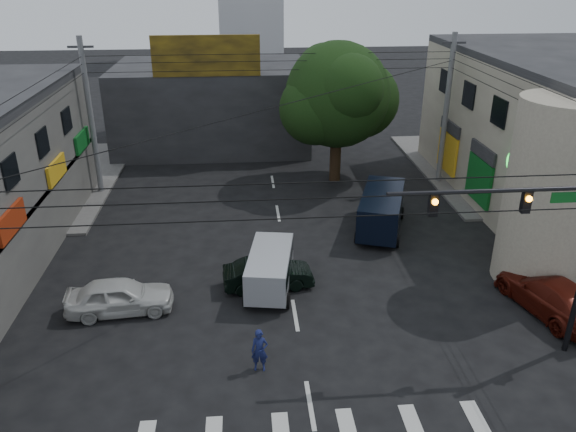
{
  "coord_description": "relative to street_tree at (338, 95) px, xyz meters",
  "views": [
    {
      "loc": [
        -1.85,
        -16.6,
        12.73
      ],
      "look_at": [
        -0.11,
        4.0,
        3.43
      ],
      "focal_mm": 35.0,
      "sensor_mm": 36.0,
      "label": 1
    }
  ],
  "objects": [
    {
      "name": "ground",
      "position": [
        -4.0,
        -17.0,
        -5.47
      ],
      "size": [
        160.0,
        160.0,
        0.0
      ],
      "primitive_type": "plane",
      "color": "black",
      "rests_on": "ground"
    },
    {
      "name": "sidewalk_far_right",
      "position": [
        14.0,
        1.0,
        -5.4
      ],
      "size": [
        16.0,
        16.0,
        0.15
      ],
      "primitive_type": "cube",
      "color": "#514F4C",
      "rests_on": "ground"
    },
    {
      "name": "corner_column",
      "position": [
        7.0,
        -13.0,
        -1.47
      ],
      "size": [
        4.0,
        4.0,
        8.0
      ],
      "primitive_type": "cylinder",
      "color": "gray",
      "rests_on": "ground"
    },
    {
      "name": "building_far",
      "position": [
        -8.0,
        9.0,
        -2.47
      ],
      "size": [
        14.0,
        10.0,
        6.0
      ],
      "primitive_type": "cube",
      "color": "#232326",
      "rests_on": "ground"
    },
    {
      "name": "billboard",
      "position": [
        -8.0,
        4.1,
        1.83
      ],
      "size": [
        7.0,
        0.3,
        2.6
      ],
      "primitive_type": "cube",
      "color": "olive",
      "rests_on": "building_far"
    },
    {
      "name": "street_tree",
      "position": [
        0.0,
        0.0,
        0.0
      ],
      "size": [
        6.4,
        6.4,
        8.7
      ],
      "color": "black",
      "rests_on": "ground"
    },
    {
      "name": "traffic_gantry",
      "position": [
        3.82,
        -18.0,
        -0.64
      ],
      "size": [
        7.1,
        0.35,
        7.2
      ],
      "color": "black",
      "rests_on": "ground"
    },
    {
      "name": "utility_pole_far_left",
      "position": [
        -14.5,
        -1.0,
        -0.87
      ],
      "size": [
        0.32,
        0.32,
        9.2
      ],
      "primitive_type": "cylinder",
      "color": "#59595B",
      "rests_on": "ground"
    },
    {
      "name": "utility_pole_far_right",
      "position": [
        6.5,
        -1.0,
        -0.87
      ],
      "size": [
        0.32,
        0.32,
        9.2
      ],
      "primitive_type": "cylinder",
      "color": "#59595B",
      "rests_on": "ground"
    },
    {
      "name": "dark_sedan",
      "position": [
        -4.94,
        -12.75,
        -4.84
      ],
      "size": [
        2.0,
        4.07,
        1.26
      ],
      "primitive_type": "imported",
      "rotation": [
        0.0,
        0.0,
        1.66
      ],
      "color": "black",
      "rests_on": "ground"
    },
    {
      "name": "white_compact",
      "position": [
        -10.91,
        -14.14,
        -4.76
      ],
      "size": [
        2.4,
        4.47,
        1.42
      ],
      "primitive_type": "imported",
      "rotation": [
        0.0,
        0.0,
        1.66
      ],
      "color": "beige",
      "rests_on": "ground"
    },
    {
      "name": "maroon_sedan",
      "position": [
        6.16,
        -15.57,
        -4.73
      ],
      "size": [
        4.34,
        6.05,
        1.49
      ],
      "primitive_type": "imported",
      "rotation": [
        0.0,
        0.0,
        3.37
      ],
      "color": "#4D130B",
      "rests_on": "ground"
    },
    {
      "name": "silver_minivan",
      "position": [
        -4.87,
        -12.94,
        -4.61
      ],
      "size": [
        4.55,
        2.97,
        1.72
      ],
      "primitive_type": null,
      "rotation": [
        0.0,
        0.0,
        1.41
      ],
      "color": "#B0B2B8",
      "rests_on": "ground"
    },
    {
      "name": "navy_van",
      "position": [
        1.19,
        -7.59,
        -4.44
      ],
      "size": [
        6.36,
        5.11,
        2.06
      ],
      "primitive_type": null,
      "rotation": [
        0.0,
        0.0,
        1.24
      ],
      "color": "black",
      "rests_on": "ground"
    },
    {
      "name": "traffic_officer",
      "position": [
        -5.51,
        -18.14,
        -4.68
      ],
      "size": [
        0.64,
        0.48,
        1.58
      ],
      "primitive_type": "imported",
      "rotation": [
        0.0,
        0.0,
        -0.09
      ],
      "color": "#141B49",
      "rests_on": "ground"
    }
  ]
}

